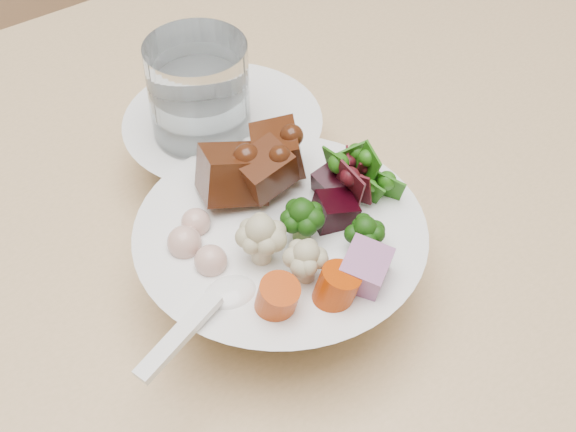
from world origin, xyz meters
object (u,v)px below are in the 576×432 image
Objects in this scene: food_bowl at (282,252)px; side_bowl at (224,145)px; chair_far at (37,134)px; dining_table at (450,267)px; water_glass at (202,124)px.

food_bowl is 0.14m from side_bowl.
side_bowl is at bearing -98.83° from chair_far.
chair_far is at bearing 102.71° from dining_table.
food_bowl is 1.26× the size of side_bowl.
water_glass is at bearing 136.97° from dining_table.
dining_table is 0.21m from food_bowl.
side_bowl is at bearing 15.33° from water_glass.
food_bowl is at bearing -96.04° from side_bowl.
side_bowl is (-0.16, 0.13, 0.11)m from dining_table.
food_bowl is 1.54× the size of water_glass.
chair_far reaches higher than dining_table.
food_bowl reaches higher than chair_far.
water_glass is (0.08, -0.54, 0.37)m from chair_far.
chair_far is at bearing 97.25° from food_bowl.
side_bowl reaches higher than dining_table.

